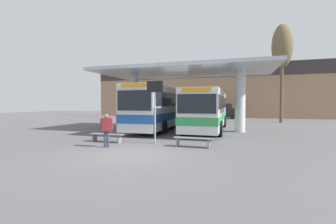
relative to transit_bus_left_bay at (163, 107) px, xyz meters
name	(u,v)px	position (x,y,z in m)	size (l,w,h in m)	color
ground_plane	(132,154)	(2.06, -10.13, -1.89)	(100.00, 100.00, 0.00)	#565456
townhouse_backdrop	(210,87)	(2.06, 17.57, 2.96)	(40.00, 0.58, 8.31)	#9E7A5B
station_canopy	(183,77)	(2.06, -0.85, 2.40)	(13.75, 6.96, 4.88)	silver
transit_bus_left_bay	(163,107)	(0.00, 0.00, 0.00)	(2.99, 12.39, 3.41)	silver
transit_bus_center_bay	(207,109)	(3.96, -0.55, -0.16)	(2.80, 10.96, 3.08)	silver
waiting_bench_near_pillar	(193,140)	(4.21, -7.83, -1.54)	(1.91, 0.44, 0.46)	slate
waiting_bench_mid_platform	(107,136)	(-0.60, -7.83, -1.54)	(1.98, 0.44, 0.46)	slate
info_sign_platform	(155,99)	(2.08, -7.41, 0.47)	(0.90, 0.09, 3.33)	gray
pedestrian_waiting	(107,127)	(0.22, -9.14, -0.90)	(0.60, 0.34, 1.62)	#333856
poplar_tree_behind_left	(282,47)	(10.99, 9.64, 6.62)	(2.25, 2.25, 11.14)	brown
parked_car_street	(223,111)	(4.22, 14.83, -0.84)	(4.49, 2.15, 2.17)	black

